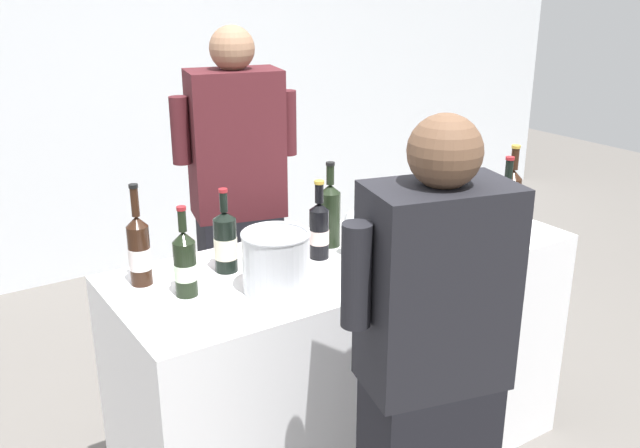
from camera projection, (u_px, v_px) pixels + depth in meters
wall_back at (119, 64)px, 4.55m from camera, size 8.00×0.10×2.80m
counter at (348, 363)px, 2.81m from camera, size 1.80×0.69×0.94m
wine_bottle_0 at (511, 197)px, 2.93m from camera, size 0.08×0.08×0.35m
wine_bottle_1 at (319, 229)px, 2.59m from camera, size 0.07×0.07×0.30m
wine_bottle_2 at (463, 214)px, 2.75m from camera, size 0.07×0.07×0.32m
wine_bottle_3 at (185, 263)px, 2.28m from camera, size 0.08×0.08×0.31m
wine_bottle_4 at (225, 242)px, 2.47m from camera, size 0.08×0.08×0.31m
wine_bottle_5 at (505, 208)px, 2.81m from camera, size 0.07×0.07×0.33m
wine_bottle_6 at (330, 213)px, 2.70m from camera, size 0.08×0.08×0.34m
wine_bottle_7 at (419, 214)px, 2.72m from camera, size 0.08×0.08×0.36m
wine_bottle_8 at (139, 250)px, 2.36m from camera, size 0.08×0.08×0.36m
wine_glass at (353, 226)px, 2.60m from camera, size 0.07×0.07×0.18m
ice_bucket at (276, 261)px, 2.32m from camera, size 0.23×0.23×0.21m
person_server at (239, 228)px, 3.18m from camera, size 0.54×0.33×1.75m
person_guest at (430, 398)px, 2.02m from camera, size 0.54×0.33×1.62m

